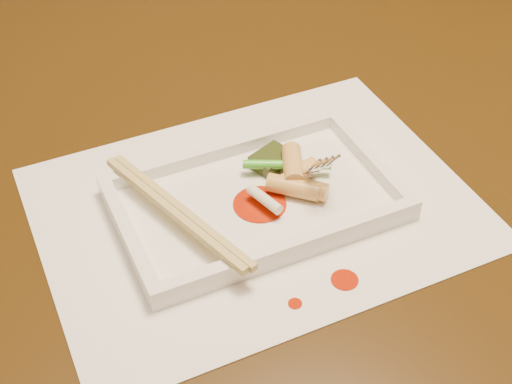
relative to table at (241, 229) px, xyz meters
name	(u,v)px	position (x,y,z in m)	size (l,w,h in m)	color
table	(241,229)	(0.00, 0.00, 0.00)	(1.40, 0.90, 0.75)	black
placemat	(256,207)	(-0.02, -0.07, 0.10)	(0.40, 0.30, 0.00)	white
sauce_splatter_a	(345,280)	(0.01, -0.19, 0.10)	(0.02, 0.02, 0.00)	#AD1E05
sauce_splatter_b	(295,304)	(-0.04, -0.19, 0.10)	(0.01, 0.01, 0.00)	#AD1E05
plate_base	(256,203)	(-0.02, -0.07, 0.11)	(0.26, 0.16, 0.01)	white
plate_rim_far	(225,149)	(-0.02, 0.00, 0.12)	(0.26, 0.01, 0.01)	white
plate_rim_near	(292,247)	(-0.02, -0.15, 0.12)	(0.26, 0.01, 0.01)	white
plate_rim_left	(128,234)	(-0.14, -0.07, 0.12)	(0.01, 0.14, 0.01)	white
plate_rim_right	(370,159)	(0.11, -0.07, 0.12)	(0.01, 0.14, 0.01)	white
veg_piece	(271,159)	(0.02, -0.03, 0.12)	(0.04, 0.03, 0.01)	black
scallion_white	(264,199)	(-0.01, -0.09, 0.12)	(0.01, 0.01, 0.04)	#EAEACC
scallion_green	(287,165)	(0.03, -0.05, 0.12)	(0.01, 0.01, 0.09)	green
chopstick_a	(172,212)	(-0.10, -0.07, 0.13)	(0.01, 0.19, 0.01)	tan
chopstick_b	(181,209)	(-0.09, -0.07, 0.13)	(0.01, 0.19, 0.01)	tan
fork	(317,107)	(0.05, -0.05, 0.18)	(0.09, 0.10, 0.14)	silver
sauce_blob_0	(260,204)	(-0.01, -0.08, 0.11)	(0.05, 0.05, 0.00)	#AD1E05
rice_cake_0	(307,188)	(0.03, -0.09, 0.12)	(0.02, 0.02, 0.04)	#DBB966
rice_cake_1	(299,174)	(0.03, -0.07, 0.12)	(0.02, 0.02, 0.04)	#DBB966
rice_cake_2	(293,165)	(0.03, -0.06, 0.13)	(0.02, 0.02, 0.05)	#DBB966
rice_cake_3	(294,187)	(0.02, -0.08, 0.12)	(0.02, 0.02, 0.05)	#DBB966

